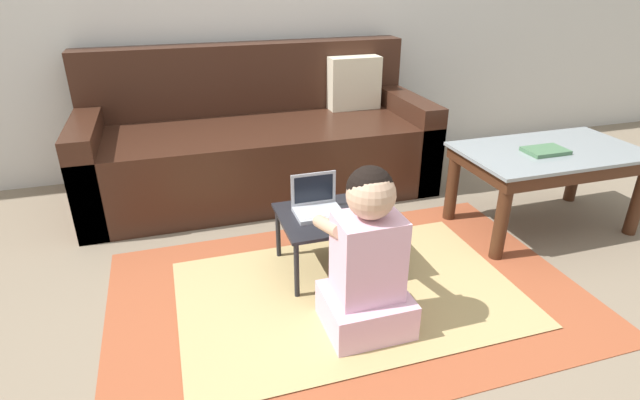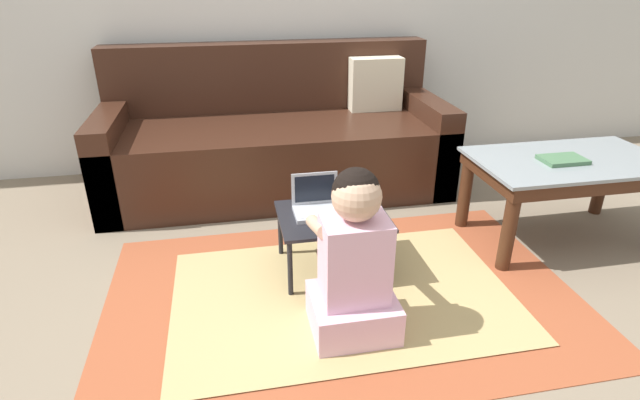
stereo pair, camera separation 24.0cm
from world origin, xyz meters
name	(u,v)px [view 1 (the left image)]	position (x,y,z in m)	size (l,w,h in m)	color
ground_plane	(324,292)	(0.00, 0.00, 0.00)	(16.00, 16.00, 0.00)	#7F705B
area_rug	(349,293)	(0.11, -0.05, 0.00)	(2.15, 1.39, 0.01)	#9E4C2D
couch	(259,143)	(-0.03, 1.31, 0.31)	(2.21, 0.92, 0.92)	#381E14
coffee_table	(549,162)	(1.40, 0.26, 0.40)	(1.00, 0.58, 0.47)	gray
laptop_desk	(333,220)	(0.11, 0.18, 0.27)	(0.52, 0.42, 0.31)	black
laptop	(317,207)	(0.04, 0.22, 0.34)	(0.23, 0.17, 0.18)	#B7BCC6
computer_mouse	(360,212)	(0.22, 0.13, 0.32)	(0.07, 0.11, 0.04)	black
person_seated	(367,260)	(0.09, -0.28, 0.33)	(0.34, 0.43, 0.72)	#E5B2CC
book_on_table	(545,151)	(1.33, 0.23, 0.48)	(0.22, 0.15, 0.02)	#47704C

